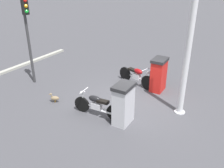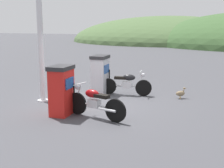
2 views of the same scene
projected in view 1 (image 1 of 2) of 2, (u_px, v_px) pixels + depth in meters
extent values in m
plane|color=#424247|center=(129.00, 100.00, 10.22)|extent=(120.00, 120.00, 0.00)
cube|color=red|center=(158.00, 76.00, 10.76)|extent=(0.55, 0.77, 1.37)
cube|color=#1E478C|center=(153.00, 68.00, 10.76)|extent=(0.06, 0.52, 0.32)
cube|color=#262628|center=(160.00, 60.00, 10.44)|extent=(0.60, 0.84, 0.12)
cylinder|color=black|center=(150.00, 81.00, 10.82)|extent=(0.05, 0.05, 0.89)
cube|color=silver|center=(123.00, 106.00, 8.50)|extent=(0.55, 0.78, 1.38)
cube|color=#1E478C|center=(117.00, 96.00, 8.49)|extent=(0.06, 0.53, 0.32)
cube|color=#262628|center=(124.00, 86.00, 8.17)|extent=(0.60, 0.86, 0.12)
cylinder|color=black|center=(112.00, 111.00, 8.55)|extent=(0.05, 0.05, 0.90)
cylinder|color=black|center=(147.00, 83.00, 10.95)|extent=(0.66, 0.23, 0.67)
cylinder|color=black|center=(125.00, 74.00, 11.87)|extent=(0.66, 0.23, 0.67)
cube|color=silver|center=(137.00, 77.00, 11.34)|extent=(0.40, 0.28, 0.24)
cylinder|color=silver|center=(136.00, 77.00, 11.39)|extent=(1.02, 0.30, 0.05)
ellipsoid|color=maroon|center=(138.00, 71.00, 11.17)|extent=(0.52, 0.33, 0.24)
cube|color=black|center=(133.00, 70.00, 11.40)|extent=(0.48, 0.30, 0.10)
cylinder|color=silver|center=(147.00, 76.00, 10.85)|extent=(0.26, 0.10, 0.57)
cylinder|color=silver|center=(146.00, 69.00, 10.76)|extent=(0.17, 0.55, 0.04)
sphere|color=silver|center=(148.00, 72.00, 10.75)|extent=(0.17, 0.17, 0.14)
cylinder|color=silver|center=(130.00, 74.00, 11.80)|extent=(0.55, 0.20, 0.07)
cylinder|color=black|center=(82.00, 104.00, 9.33)|extent=(0.62, 0.15, 0.62)
cylinder|color=black|center=(114.00, 113.00, 8.79)|extent=(0.62, 0.15, 0.62)
cube|color=silver|center=(97.00, 106.00, 9.03)|extent=(0.38, 0.24, 0.24)
cylinder|color=silver|center=(98.00, 107.00, 9.04)|extent=(1.02, 0.17, 0.05)
ellipsoid|color=black|center=(95.00, 99.00, 8.94)|extent=(0.50, 0.28, 0.24)
cube|color=black|center=(103.00, 102.00, 8.82)|extent=(0.46, 0.25, 0.10)
cylinder|color=silver|center=(83.00, 98.00, 9.18)|extent=(0.26, 0.07, 0.57)
cylinder|color=silver|center=(84.00, 90.00, 9.01)|extent=(0.10, 0.56, 0.04)
sphere|color=silver|center=(82.00, 93.00, 9.10)|extent=(0.16, 0.16, 0.14)
cylinder|color=silver|center=(108.00, 113.00, 8.76)|extent=(0.55, 0.14, 0.07)
ellipsoid|color=#847051|center=(55.00, 98.00, 10.00)|extent=(0.38, 0.32, 0.19)
cylinder|color=#847051|center=(52.00, 97.00, 9.98)|extent=(0.07, 0.07, 0.13)
sphere|color=#847051|center=(51.00, 94.00, 9.92)|extent=(0.12, 0.12, 0.08)
cone|color=orange|center=(50.00, 94.00, 9.93)|extent=(0.07, 0.06, 0.04)
cone|color=#847051|center=(59.00, 98.00, 9.98)|extent=(0.09, 0.09, 0.07)
cylinder|color=orange|center=(55.00, 102.00, 10.03)|extent=(0.02, 0.02, 0.09)
cylinder|color=orange|center=(55.00, 101.00, 10.09)|extent=(0.02, 0.02, 0.09)
cylinder|color=#38383A|center=(29.00, 42.00, 10.97)|extent=(0.14, 0.14, 3.90)
cube|color=black|center=(25.00, 6.00, 10.18)|extent=(0.25, 0.28, 0.72)
sphere|color=red|center=(25.00, 0.00, 10.02)|extent=(0.18, 0.18, 0.15)
sphere|color=orange|center=(26.00, 6.00, 10.12)|extent=(0.18, 0.18, 0.15)
sphere|color=green|center=(27.00, 11.00, 10.21)|extent=(0.18, 0.18, 0.15)
cylinder|color=silver|center=(187.00, 58.00, 8.44)|extent=(0.20, 0.20, 4.41)
cylinder|color=silver|center=(180.00, 112.00, 9.39)|extent=(0.40, 0.40, 0.04)
cube|color=#9E9E93|center=(21.00, 66.00, 13.56)|extent=(0.27, 6.49, 0.12)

